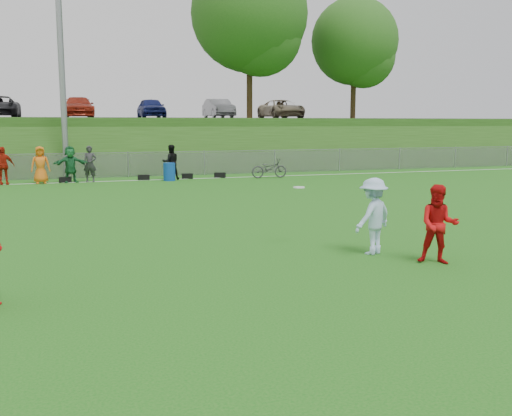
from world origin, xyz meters
name	(u,v)px	position (x,y,z in m)	size (l,w,h in m)	color
ground	(247,272)	(0.00, 0.00, 0.00)	(120.00, 120.00, 0.00)	#165F14
sideline_far	(133,180)	(0.00, 18.00, 0.01)	(60.00, 0.10, 0.01)	white
fence	(128,164)	(0.00, 20.00, 0.65)	(58.00, 0.06, 1.30)	gray
light_pole	(60,42)	(-3.00, 20.80, 6.71)	(1.20, 0.40, 12.15)	gray
berm	(110,141)	(0.00, 31.00, 1.50)	(120.00, 18.00, 3.00)	#254C15
parking_lot	(107,119)	(0.00, 33.00, 3.05)	(120.00, 12.00, 0.10)	black
tree_green_near	(252,19)	(8.16, 24.42, 9.03)	(7.14, 7.14, 9.95)	black
tree_green_far	(357,46)	(16.16, 25.92, 7.96)	(5.88, 5.88, 8.19)	black
car_row	(91,108)	(-1.17, 32.00, 3.82)	(32.04, 5.18, 1.44)	silver
spectator_row	(79,164)	(-2.45, 18.00, 0.85)	(8.50, 0.79, 1.69)	#AD1B0C
gear_bags	(156,177)	(1.11, 18.10, 0.13)	(8.03, 0.49, 0.26)	black
player_red_center	(439,224)	(3.72, -0.55, 0.77)	(0.75, 0.59, 1.55)	red
player_blue	(373,216)	(2.94, 0.59, 0.80)	(1.03, 0.59, 1.60)	#AECFF2
frisbee	(299,187)	(1.79, 1.84, 1.31)	(0.26, 0.26, 0.02)	white
recycling_bin	(169,172)	(1.65, 17.41, 0.43)	(0.57, 0.57, 0.85)	#0E3F9C
bicycle	(269,168)	(6.66, 17.20, 0.48)	(0.64, 1.83, 0.96)	#2E2E31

